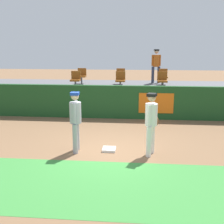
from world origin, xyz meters
TOP-DOWN VIEW (x-y plane):
  - ground_plane at (0.00, 0.00)m, footprint 60.00×60.00m
  - grass_foreground_strip at (0.00, -2.25)m, footprint 18.00×2.80m
  - first_base at (0.05, 0.04)m, footprint 0.40×0.40m
  - player_fielder_home at (1.32, -0.18)m, footprint 0.48×0.53m
  - player_runner_visitor at (-0.94, -0.11)m, footprint 0.37×0.52m
  - field_wall at (0.01, 4.14)m, footprint 18.00×0.26m
  - bleacher_platform at (0.00, 6.71)m, footprint 18.00×4.80m
  - seat_back_right at (2.24, 7.38)m, footprint 0.47×0.44m
  - seat_front_center at (0.05, 5.58)m, footprint 0.46×0.44m
  - seat_back_center at (-0.06, 7.38)m, footprint 0.47×0.44m
  - seat_front_left at (-2.17, 5.58)m, footprint 0.46×0.44m
  - seat_front_right at (2.06, 5.58)m, footprint 0.47×0.44m
  - seat_back_left at (-2.21, 7.38)m, footprint 0.47×0.44m
  - spectator_hooded at (1.88, 7.97)m, footprint 0.52×0.41m

SIDE VIEW (x-z plane):
  - ground_plane at x=0.00m, z-range 0.00..0.00m
  - grass_foreground_strip at x=0.00m, z-range 0.00..0.01m
  - first_base at x=0.05m, z-range 0.00..0.08m
  - bleacher_platform at x=0.00m, z-range 0.00..1.11m
  - field_wall at x=0.01m, z-range 0.00..1.47m
  - player_runner_visitor at x=-0.94m, z-range 0.15..1.99m
  - player_fielder_home at x=1.32m, z-range 0.14..2.00m
  - seat_front_center at x=0.05m, z-range 1.17..2.01m
  - seat_front_left at x=-2.17m, z-range 1.17..2.01m
  - seat_front_right at x=2.06m, z-range 1.17..2.01m
  - seat_back_center at x=-0.06m, z-range 1.17..2.01m
  - seat_back_right at x=2.24m, z-range 1.17..2.01m
  - seat_back_left at x=-2.21m, z-range 1.17..2.01m
  - spectator_hooded at x=1.88m, z-range 1.26..3.12m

